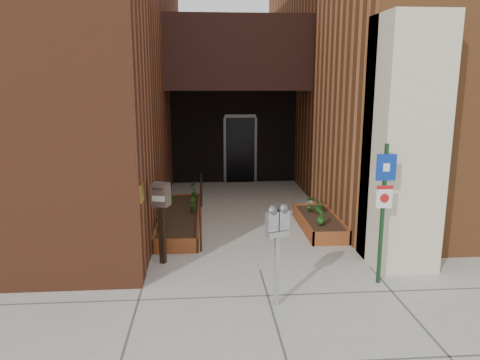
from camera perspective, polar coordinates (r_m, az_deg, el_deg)
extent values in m
plane|color=#9E9991|center=(8.46, 2.46, -10.92)|extent=(80.00, 80.00, 0.00)
cube|color=brown|center=(15.36, -24.75, 17.48)|extent=(8.00, 14.60, 10.00)
cube|color=brown|center=(16.49, 21.61, 17.31)|extent=(8.00, 13.70, 10.00)
cube|color=beige|center=(8.72, 19.36, 4.15)|extent=(1.10, 1.20, 4.40)
cube|color=black|center=(13.76, -0.43, 15.10)|extent=(4.20, 2.00, 2.00)
cube|color=black|center=(15.25, -0.77, 5.42)|extent=(4.00, 0.30, 3.00)
cube|color=black|center=(15.15, 0.03, 3.66)|extent=(0.90, 0.06, 2.10)
cube|color=#B79338|center=(7.80, -11.93, -1.56)|extent=(0.04, 0.30, 0.30)
cube|color=maroon|center=(9.22, -7.92, -8.01)|extent=(0.90, 0.04, 0.30)
cube|color=maroon|center=(12.62, -6.97, -2.39)|extent=(0.90, 0.04, 0.30)
cube|color=maroon|center=(10.94, -9.63, -4.78)|extent=(0.04, 3.60, 0.30)
cube|color=maroon|center=(10.89, -5.10, -4.73)|extent=(0.04, 3.60, 0.30)
cube|color=black|center=(10.91, -7.36, -4.86)|extent=(0.82, 3.52, 0.26)
cube|color=maroon|center=(9.73, 11.15, -7.03)|extent=(0.80, 0.04, 0.30)
cube|color=maroon|center=(11.72, 8.37, -3.57)|extent=(0.80, 0.04, 0.30)
cube|color=maroon|center=(10.64, 7.63, -5.21)|extent=(0.04, 2.20, 0.30)
cube|color=maroon|center=(10.82, 11.59, -5.06)|extent=(0.04, 2.20, 0.30)
cube|color=black|center=(10.72, 9.62, -5.24)|extent=(0.72, 2.12, 0.26)
cylinder|color=black|center=(9.18, -4.82, -6.04)|extent=(0.04, 0.04, 0.90)
cylinder|color=black|center=(12.35, -4.72, -1.22)|extent=(0.04, 0.04, 0.90)
cylinder|color=black|center=(10.65, -4.80, -1.05)|extent=(0.04, 3.30, 0.04)
cube|color=#AAAAAD|center=(7.07, 4.47, -11.02)|extent=(0.08, 0.08, 1.08)
cube|color=#AAAAAD|center=(6.85, 4.56, -6.52)|extent=(0.35, 0.24, 0.09)
cube|color=#AAAAAD|center=(6.75, 3.90, -5.07)|extent=(0.19, 0.16, 0.28)
sphere|color=#59595B|center=(6.70, 3.92, -3.74)|extent=(0.16, 0.16, 0.16)
cube|color=white|center=(6.70, 4.14, -5.02)|extent=(0.09, 0.04, 0.05)
cube|color=#B21414|center=(6.72, 4.13, -5.72)|extent=(0.09, 0.04, 0.03)
cube|color=#AAAAAD|center=(6.84, 5.26, -4.86)|extent=(0.19, 0.16, 0.28)
sphere|color=#59595B|center=(6.79, 5.28, -3.55)|extent=(0.16, 0.16, 0.16)
cube|color=white|center=(6.79, 5.50, -4.81)|extent=(0.09, 0.04, 0.05)
cube|color=#B21414|center=(6.81, 5.49, -5.51)|extent=(0.09, 0.04, 0.03)
cube|color=#14371A|center=(7.91, 16.96, -4.14)|extent=(0.05, 0.05, 2.33)
cube|color=navy|center=(7.70, 17.41, 1.49)|extent=(0.32, 0.03, 0.42)
cube|color=white|center=(7.70, 17.42, 1.48)|extent=(0.11, 0.01, 0.13)
cube|color=white|center=(7.80, 17.18, -1.96)|extent=(0.27, 0.03, 0.37)
cube|color=#B21414|center=(7.76, 17.27, -0.87)|extent=(0.27, 0.02, 0.06)
cylinder|color=#B21414|center=(7.79, 17.20, -2.13)|extent=(0.15, 0.01, 0.15)
cube|color=black|center=(8.69, -9.45, -6.55)|extent=(0.13, 0.13, 1.10)
cube|color=#A6A6A8|center=(8.48, -9.63, -1.75)|extent=(0.36, 0.31, 0.42)
cube|color=#59595B|center=(8.35, -9.99, -1.14)|extent=(0.21, 0.08, 0.04)
cube|color=white|center=(8.39, -9.95, -2.27)|extent=(0.23, 0.09, 0.10)
imported|color=#245F1B|center=(9.88, -9.45, -4.69)|extent=(0.44, 0.44, 0.35)
imported|color=#275317|center=(10.96, -5.80, -2.93)|extent=(0.24, 0.24, 0.33)
imported|color=#1B5117|center=(11.73, -8.65, -1.85)|extent=(0.25, 0.25, 0.38)
imported|color=#19591C|center=(12.27, -5.66, -1.08)|extent=(0.25, 0.25, 0.40)
imported|color=#1E5A19|center=(10.08, 9.84, -4.45)|extent=(0.25, 0.25, 0.31)
imported|color=#1A5518|center=(11.01, 8.52, -2.84)|extent=(0.19, 0.19, 0.36)
imported|color=#1B5117|center=(10.99, 9.62, -2.99)|extent=(0.32, 0.32, 0.33)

